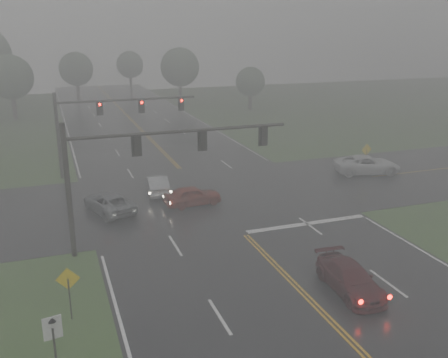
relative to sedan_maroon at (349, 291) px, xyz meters
name	(u,v)px	position (x,y,z in m)	size (l,w,h in m)	color
main_road	(215,204)	(-2.22, 13.99, 0.00)	(18.00, 160.00, 0.02)	black
cross_street	(207,196)	(-2.22, 15.99, 0.00)	(120.00, 14.00, 0.02)	black
stop_bar	(307,224)	(2.28, 8.39, 0.00)	(8.50, 0.50, 0.01)	silver
sedan_maroon	(349,291)	(0.00, 0.00, 0.00)	(1.90, 4.67, 1.36)	#400B11
sedan_red	(193,205)	(-3.78, 14.41, 0.00)	(1.67, 4.14, 1.41)	maroon
sedan_silver	(157,193)	(-5.62, 17.94, 0.00)	(1.51, 4.33, 1.43)	#9C9FA3
car_grey	(110,212)	(-9.66, 15.02, 0.00)	(2.25, 4.88, 1.36)	slate
pickup_white	(366,173)	(12.95, 17.09, 0.00)	(2.62, 5.69, 1.58)	silver
signal_gantry_near	(139,159)	(-8.47, 8.66, 5.33)	(13.01, 0.33, 7.61)	black
signal_gantry_far	(102,117)	(-8.78, 24.63, 5.08)	(11.99, 0.37, 7.27)	black
sign_diamond_west	(68,285)	(-12.96, 2.04, 1.68)	(1.04, 0.15, 2.50)	black
sign_arrow_white	(54,339)	(-13.65, -2.43, 2.05)	(0.65, 0.17, 2.93)	black
sign_diamond_east	(366,153)	(13.12, 17.60, 1.72)	(1.06, 0.15, 2.56)	black
tree_nw_a	(11,77)	(-17.31, 56.00, 5.79)	(6.00, 6.00, 8.81)	#30271F
tree_ne_a	(180,67)	(7.93, 61.89, 6.07)	(6.28, 6.28, 9.23)	#30271F
tree_n_mid	(76,69)	(-7.78, 71.12, 5.49)	(5.69, 5.69, 8.36)	#30271F
tree_e_near	(250,82)	(16.63, 52.93, 4.31)	(4.47, 4.47, 6.57)	#30271F
tree_n_far	(130,65)	(3.25, 82.96, 5.12)	(5.30, 5.30, 7.79)	#30271F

